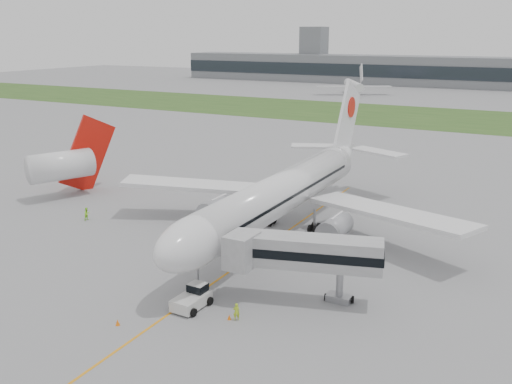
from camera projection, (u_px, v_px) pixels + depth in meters
The scene contains 14 objects.
ground at pixel (267, 245), 68.83m from camera, with size 600.00×600.00×0.00m, color gray.
apron_markings at pixel (247, 259), 64.57m from camera, with size 70.00×70.00×0.04m, color orange, non-canonical shape.
grass_strip at pixel (448, 119), 170.90m from camera, with size 600.00×50.00×0.02m, color #2A4D1D.
terminal_building at pixel (493, 73), 262.48m from camera, with size 320.00×22.30×14.00m.
control_tower at pixel (313, 81), 306.84m from camera, with size 12.00×12.00×56.00m, color slate, non-canonical shape.
airliner at pixel (285, 191), 71.45m from camera, with size 48.13×53.95×17.88m.
pushback_tug at pixel (193, 297), 53.14m from camera, with size 2.79×4.02×2.02m.
jet_bridge at pixel (300, 253), 53.20m from camera, with size 14.02×7.62×6.66m.
safety_cone_left at pixel (118, 322), 49.87m from camera, with size 0.40×0.40×0.55m, color orange.
safety_cone_right at pixel (229, 317), 50.87m from camera, with size 0.35×0.35×0.48m, color orange.
ground_crew_near at pixel (236, 312), 50.63m from camera, with size 0.60×0.39×1.65m, color #B0D523.
ground_crew_far at pixel (87, 214), 77.82m from camera, with size 0.86×0.67×1.78m, color #A3FF2A.
neighbor_aircraft at pixel (65, 164), 88.31m from camera, with size 7.82×15.89×12.91m.
distant_aircraft_left at pixel (353, 95), 236.72m from camera, with size 31.01×27.36×11.86m, color white, non-canonical shape.
Camera 1 is at (29.08, -57.67, 24.69)m, focal length 40.00 mm.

